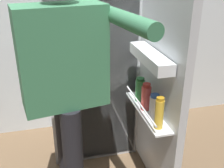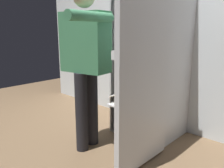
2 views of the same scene
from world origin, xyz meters
name	(u,v)px [view 2 (image 2 of 2)]	position (x,y,z in m)	size (l,w,h in m)	color
ground_plane	(117,148)	(0.00, 0.00, 0.00)	(6.78, 6.78, 0.00)	brown
kitchen_wall	(168,27)	(0.00, 0.89, 1.21)	(4.40, 0.10, 2.42)	silver
refrigerator	(150,64)	(0.03, 0.49, 0.82)	(0.74, 1.27, 1.64)	silver
person	(86,55)	(-0.24, -0.18, 0.95)	(0.63, 0.72, 1.58)	black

